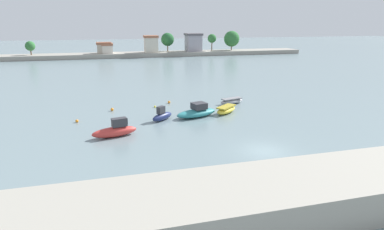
{
  "coord_description": "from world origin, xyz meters",
  "views": [
    {
      "loc": [
        -13.6,
        -25.04,
        11.51
      ],
      "look_at": [
        -3.97,
        11.51,
        0.54
      ],
      "focal_mm": 30.3,
      "sensor_mm": 36.0,
      "label": 1
    }
  ],
  "objects_px": {
    "moored_boat_1": "(162,116)",
    "mooring_buoy_0": "(116,120)",
    "mooring_buoy_1": "(169,102)",
    "moored_boat_2": "(197,112)",
    "moored_boat_3": "(226,110)",
    "mooring_buoy_4": "(77,121)",
    "mooring_buoy_3": "(155,107)",
    "moored_boat_0": "(115,130)",
    "mooring_buoy_2": "(112,109)",
    "moored_boat_4": "(232,101)"
  },
  "relations": [
    {
      "from": "moored_boat_4",
      "to": "mooring_buoy_3",
      "type": "height_order",
      "value": "moored_boat_4"
    },
    {
      "from": "moored_boat_0",
      "to": "mooring_buoy_1",
      "type": "relative_size",
      "value": 12.34
    },
    {
      "from": "moored_boat_1",
      "to": "mooring_buoy_3",
      "type": "relative_size",
      "value": 11.06
    },
    {
      "from": "moored_boat_1",
      "to": "mooring_buoy_0",
      "type": "bearing_deg",
      "value": 131.71
    },
    {
      "from": "moored_boat_2",
      "to": "mooring_buoy_0",
      "type": "xyz_separation_m",
      "value": [
        -9.88,
        0.41,
        -0.44
      ]
    },
    {
      "from": "moored_boat_0",
      "to": "mooring_buoy_2",
      "type": "bearing_deg",
      "value": 78.04
    },
    {
      "from": "mooring_buoy_0",
      "to": "mooring_buoy_2",
      "type": "distance_m",
      "value": 5.09
    },
    {
      "from": "moored_boat_0",
      "to": "mooring_buoy_3",
      "type": "xyz_separation_m",
      "value": [
        5.69,
        10.61,
        -0.52
      ]
    },
    {
      "from": "moored_boat_1",
      "to": "moored_boat_4",
      "type": "xyz_separation_m",
      "value": [
        11.11,
        5.5,
        -0.2
      ]
    },
    {
      "from": "moored_boat_1",
      "to": "moored_boat_3",
      "type": "bearing_deg",
      "value": -32.9
    },
    {
      "from": "moored_boat_0",
      "to": "mooring_buoy_1",
      "type": "height_order",
      "value": "moored_boat_0"
    },
    {
      "from": "moored_boat_4",
      "to": "moored_boat_3",
      "type": "bearing_deg",
      "value": -135.09
    },
    {
      "from": "moored_boat_0",
      "to": "mooring_buoy_2",
      "type": "height_order",
      "value": "moored_boat_0"
    },
    {
      "from": "mooring_buoy_3",
      "to": "mooring_buoy_4",
      "type": "height_order",
      "value": "mooring_buoy_4"
    },
    {
      "from": "moored_boat_1",
      "to": "mooring_buoy_1",
      "type": "distance_m",
      "value": 8.36
    },
    {
      "from": "mooring_buoy_0",
      "to": "mooring_buoy_1",
      "type": "bearing_deg",
      "value": 42.73
    },
    {
      "from": "mooring_buoy_0",
      "to": "mooring_buoy_2",
      "type": "height_order",
      "value": "mooring_buoy_2"
    },
    {
      "from": "moored_boat_3",
      "to": "mooring_buoy_2",
      "type": "height_order",
      "value": "moored_boat_3"
    },
    {
      "from": "mooring_buoy_1",
      "to": "moored_boat_2",
      "type": "bearing_deg",
      "value": -74.73
    },
    {
      "from": "mooring_buoy_0",
      "to": "moored_boat_3",
      "type": "bearing_deg",
      "value": 0.96
    },
    {
      "from": "moored_boat_2",
      "to": "mooring_buoy_1",
      "type": "relative_size",
      "value": 14.94
    },
    {
      "from": "mooring_buoy_2",
      "to": "mooring_buoy_0",
      "type": "bearing_deg",
      "value": -86.48
    },
    {
      "from": "moored_boat_1",
      "to": "moored_boat_3",
      "type": "relative_size",
      "value": 0.81
    },
    {
      "from": "moored_boat_4",
      "to": "mooring_buoy_3",
      "type": "xyz_separation_m",
      "value": [
        -11.07,
        0.69,
        -0.25
      ]
    },
    {
      "from": "moored_boat_3",
      "to": "mooring_buoy_4",
      "type": "distance_m",
      "value": 18.48
    },
    {
      "from": "moored_boat_4",
      "to": "mooring_buoy_4",
      "type": "bearing_deg",
      "value": 174.66
    },
    {
      "from": "moored_boat_4",
      "to": "mooring_buoy_2",
      "type": "distance_m",
      "value": 16.85
    },
    {
      "from": "moored_boat_3",
      "to": "mooring_buoy_3",
      "type": "xyz_separation_m",
      "value": [
        -8.54,
        5.15,
        -0.31
      ]
    },
    {
      "from": "mooring_buoy_2",
      "to": "mooring_buoy_3",
      "type": "relative_size",
      "value": 1.47
    },
    {
      "from": "moored_boat_1",
      "to": "mooring_buoy_2",
      "type": "xyz_separation_m",
      "value": [
        -5.73,
        5.89,
        -0.38
      ]
    },
    {
      "from": "mooring_buoy_1",
      "to": "mooring_buoy_4",
      "type": "xyz_separation_m",
      "value": [
        -12.26,
        -6.3,
        -0.01
      ]
    },
    {
      "from": "mooring_buoy_2",
      "to": "mooring_buoy_3",
      "type": "bearing_deg",
      "value": 2.98
    },
    {
      "from": "moored_boat_1",
      "to": "mooring_buoy_4",
      "type": "height_order",
      "value": "moored_boat_1"
    },
    {
      "from": "moored_boat_0",
      "to": "moored_boat_2",
      "type": "bearing_deg",
      "value": 13.02
    },
    {
      "from": "moored_boat_1",
      "to": "mooring_buoy_0",
      "type": "distance_m",
      "value": 5.5
    },
    {
      "from": "moored_boat_4",
      "to": "mooring_buoy_2",
      "type": "xyz_separation_m",
      "value": [
        -16.84,
        0.39,
        -0.19
      ]
    },
    {
      "from": "moored_boat_0",
      "to": "mooring_buoy_2",
      "type": "relative_size",
      "value": 11.45
    },
    {
      "from": "mooring_buoy_0",
      "to": "mooring_buoy_3",
      "type": "relative_size",
      "value": 1.32
    },
    {
      "from": "moored_boat_0",
      "to": "moored_boat_4",
      "type": "bearing_deg",
      "value": 18.16
    },
    {
      "from": "moored_boat_3",
      "to": "mooring_buoy_2",
      "type": "distance_m",
      "value": 15.12
    },
    {
      "from": "moored_boat_0",
      "to": "mooring_buoy_4",
      "type": "xyz_separation_m",
      "value": [
        -4.24,
        6.13,
        -0.48
      ]
    },
    {
      "from": "moored_boat_1",
      "to": "mooring_buoy_2",
      "type": "distance_m",
      "value": 8.23
    },
    {
      "from": "moored_boat_1",
      "to": "mooring_buoy_0",
      "type": "xyz_separation_m",
      "value": [
        -5.42,
        0.81,
        -0.4
      ]
    },
    {
      "from": "moored_boat_2",
      "to": "mooring_buoy_1",
      "type": "height_order",
      "value": "moored_boat_2"
    },
    {
      "from": "moored_boat_0",
      "to": "mooring_buoy_0",
      "type": "bearing_deg",
      "value": 75.1
    },
    {
      "from": "moored_boat_1",
      "to": "mooring_buoy_1",
      "type": "relative_size",
      "value": 8.11
    },
    {
      "from": "moored_boat_4",
      "to": "mooring_buoy_0",
      "type": "distance_m",
      "value": 17.19
    },
    {
      "from": "mooring_buoy_0",
      "to": "moored_boat_2",
      "type": "bearing_deg",
      "value": -2.4
    },
    {
      "from": "mooring_buoy_3",
      "to": "mooring_buoy_4",
      "type": "distance_m",
      "value": 10.89
    },
    {
      "from": "moored_boat_1",
      "to": "moored_boat_4",
      "type": "height_order",
      "value": "moored_boat_1"
    }
  ]
}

